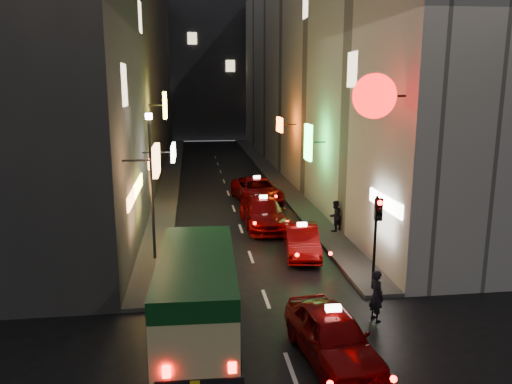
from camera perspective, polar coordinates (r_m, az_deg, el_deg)
name	(u,v)px	position (r m, az deg, el deg)	size (l,w,h in m)	color
building_left	(120,66)	(42.34, -15.33, 13.74)	(7.66, 52.00, 18.00)	#33302E
building_right	(316,67)	(43.27, 6.83, 14.04)	(7.91, 52.00, 18.00)	#A6A098
building_far	(207,60)	(74.08, -5.67, 14.79)	(30.00, 10.00, 22.00)	#303035
sidewalk_left	(171,175)	(42.65, -9.67, 1.93)	(1.50, 52.00, 0.15)	#454240
sidewalk_right	(271,173)	(43.14, 1.69, 2.22)	(1.50, 52.00, 0.15)	#454240
minibus	(197,288)	(14.96, -6.77, -10.84)	(2.39, 6.28, 2.68)	#D5CD85
taxi_near	(333,332)	(14.43, 8.74, -15.49)	(2.82, 5.57, 1.87)	#6B0203
taxi_second	(302,238)	(22.52, 5.25, -5.29)	(2.64, 5.13, 1.73)	#6B0203
taxi_third	(263,210)	(26.84, 0.85, -2.09)	(2.50, 5.78, 1.99)	#6B0203
taxi_far	(257,188)	(32.43, 0.10, 0.43)	(2.94, 6.00, 2.01)	#6B0203
pedestrian_crossing	(377,292)	(16.85, 13.62, -11.07)	(0.64, 0.41, 1.93)	black
pedestrian_sidewalk	(335,214)	(25.83, 9.01, -2.48)	(0.68, 0.43, 1.81)	black
traffic_light	(377,223)	(18.32, 13.69, -3.48)	(0.26, 0.43, 3.50)	black
lamp_post	(151,177)	(21.36, -11.87, 1.68)	(0.28, 0.28, 6.22)	black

